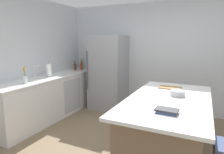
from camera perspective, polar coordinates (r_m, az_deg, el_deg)
wall_rear at (r=4.86m, az=14.44°, el=5.51°), size 6.00×0.10×2.60m
wall_left at (r=4.22m, az=-27.90°, el=3.88°), size 0.10×6.00×2.60m
counter_run_left at (r=4.59m, az=-17.07°, el=-5.51°), size 0.63×2.78×0.93m
kitchen_island at (r=2.98m, az=15.80°, el=-14.37°), size 1.07×2.04×0.92m
refrigerator at (r=4.90m, az=-1.06°, el=1.35°), size 0.83×0.78×1.83m
sink_faucet at (r=4.23m, az=-21.52°, el=1.48°), size 0.15×0.05×0.30m
flower_vase at (r=3.91m, az=-24.09°, el=-0.28°), size 0.08×0.08×0.32m
paper_towel_roll at (r=4.46m, az=-17.97°, el=1.83°), size 0.14×0.14×0.31m
gin_bottle at (r=5.48m, az=-8.56°, el=3.53°), size 0.07×0.07×0.28m
olive_oil_bottle at (r=5.38m, az=-9.02°, el=3.42°), size 0.05×0.05×0.29m
hot_sauce_bottle at (r=5.27m, az=-8.92°, el=3.07°), size 0.05×0.05×0.25m
syrup_bottle at (r=5.27m, az=-10.77°, el=2.98°), size 0.07×0.07×0.24m
cookbook_stack at (r=2.27m, az=15.71°, el=-9.50°), size 0.26×0.17×0.05m
mixing_bowl at (r=2.98m, az=18.61°, el=-4.49°), size 0.21×0.21×0.08m
cutting_board at (r=3.43m, az=16.52°, el=-2.97°), size 0.36×0.23×0.02m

